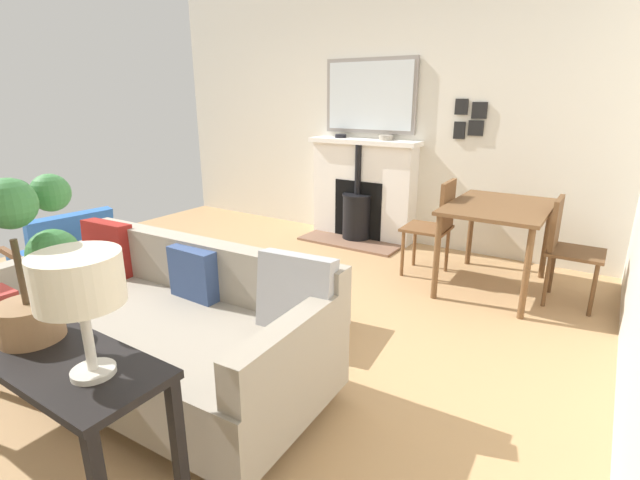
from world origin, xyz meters
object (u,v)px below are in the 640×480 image
Objects in this scene: potted_plant at (22,246)px; dining_chair_by_back_wall at (566,243)px; sofa at (165,328)px; armchair_accent at (66,251)px; mantel_bowl_near at (341,136)px; console_table at (0,340)px; fireplace at (362,195)px; dining_chair_near_fireplace at (437,221)px; ottoman at (278,295)px; table_lamp_far_end at (79,283)px; dining_table at (498,216)px; mantel_bowl_far at (386,137)px.

potted_plant is 0.73× the size of dining_chair_by_back_wall.
dining_chair_by_back_wall is (-2.45, 1.76, 0.16)m from sofa.
dining_chair_by_back_wall reaches higher than armchair_accent.
mantel_bowl_near is 4.08m from console_table.
fireplace is 3.06m from armchair_accent.
dining_chair_near_fireplace is (-2.45, 0.71, 0.18)m from sofa.
dining_chair_by_back_wall is (-1.58, 1.63, 0.25)m from ottoman.
potted_plant is at bearing -93.69° from table_lamp_far_end.
armchair_accent reaches higher than dining_table.
armchair_accent is at bearing -126.09° from console_table.
dining_chair_by_back_wall reaches higher than sofa.
mantel_bowl_near is at bearing 166.15° from armchair_accent.
dining_chair_by_back_wall is at bearing 124.25° from armchair_accent.
table_lamp_far_end reaches higher than dining_chair_by_back_wall.
fireplace is 3.97m from console_table.
mantel_bowl_near is (-0.04, -0.31, 0.65)m from fireplace.
fireplace is 1.52× the size of dining_chair_by_back_wall.
armchair_accent is 1.26× the size of potted_plant.
console_table is at bearing 53.91° from armchair_accent.
fireplace is 0.72m from mantel_bowl_near.
potted_plant is (-0.02, 0.30, 0.45)m from console_table.
dining_table is (0.70, 1.65, 0.13)m from fireplace.
mantel_bowl_far is at bearing 98.11° from fireplace.
sofa is 2.34× the size of dining_chair_by_back_wall.
table_lamp_far_end reaches higher than dining_table.
ottoman is (2.31, 0.29, -0.92)m from mantel_bowl_far.
dining_table is at bearing 129.14° from armchair_accent.
fireplace reaches higher than dining_table.
potted_plant is at bearing -24.43° from dining_chair_by_back_wall.
mantel_bowl_near is at bearing -165.41° from potted_plant.
sofa is 1.85× the size of dining_table.
potted_plant reaches higher than dining_chair_by_back_wall.
table_lamp_far_end is 0.39m from potted_plant.
armchair_accent is 3.88m from dining_chair_by_back_wall.
potted_plant is 3.58m from dining_chair_by_back_wall.
sofa is 1.48m from armchair_accent.
mantel_bowl_near is at bearing -159.63° from ottoman.
mantel_bowl_far is at bearing 156.19° from armchair_accent.
armchair_accent is 0.93× the size of dining_chair_by_back_wall.
ottoman is (2.28, 0.55, -0.26)m from fireplace.
dining_chair_by_back_wall is at bearing 89.85° from dining_chair_near_fireplace.
ottoman is at bearing -20.29° from dining_chair_near_fireplace.
potted_plant is (3.95, 0.46, -0.07)m from mantel_bowl_far.
console_table is (1.06, 1.45, 0.19)m from armchair_accent.
mantel_bowl_near is at bearing -167.10° from sofa.
potted_plant reaches higher than fireplace.
table_lamp_far_end is (1.66, 0.55, 0.80)m from ottoman.
potted_plant is (1.03, 1.75, 0.64)m from armchair_accent.
mantel_bowl_far is at bearing -168.05° from table_lamp_far_end.
console_table is at bearing -20.88° from dining_table.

